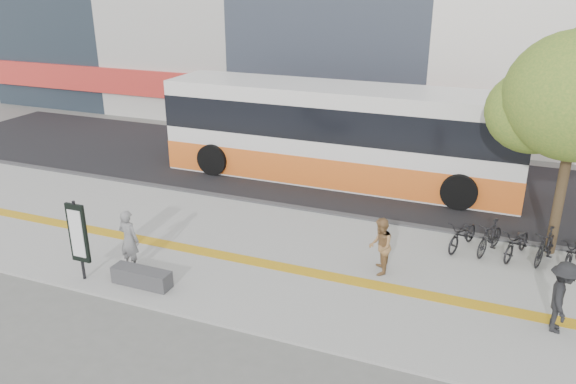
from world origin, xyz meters
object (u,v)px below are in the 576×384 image
at_px(bus, 338,136).
at_px(pedestrian_tan, 380,246).
at_px(signboard, 78,234).
at_px(seated_woman, 129,240).
at_px(pedestrian_dark, 562,297).
at_px(bench, 142,277).

relative_size(bus, pedestrian_tan, 8.68).
bearing_deg(signboard, bus, 68.99).
relative_size(seated_woman, pedestrian_dark, 1.00).
xyz_separation_m(bench, seated_woman, (-0.80, 0.65, 0.62)).
height_order(signboard, pedestrian_tan, signboard).
bearing_deg(seated_woman, pedestrian_dark, -168.63).
xyz_separation_m(signboard, pedestrian_tan, (7.10, 3.20, -0.51)).
xyz_separation_m(pedestrian_tan, pedestrian_dark, (4.30, -1.08, 0.06)).
bearing_deg(seated_woman, bench, 146.06).
bearing_deg(bus, seated_woman, -108.59).
bearing_deg(bus, pedestrian_dark, -46.22).
bearing_deg(pedestrian_tan, signboard, -78.50).
relative_size(seated_woman, pedestrian_tan, 1.08).
bearing_deg(pedestrian_dark, seated_woman, 96.99).
bearing_deg(bench, seated_woman, 140.95).
distance_m(bench, pedestrian_tan, 6.24).
bearing_deg(pedestrian_tan, bus, -167.14).
height_order(signboard, seated_woman, signboard).
height_order(pedestrian_tan, pedestrian_dark, pedestrian_dark).
height_order(bench, bus, bus).
relative_size(bench, pedestrian_dark, 0.95).
xyz_separation_m(signboard, bus, (3.84, 10.01, 0.39)).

